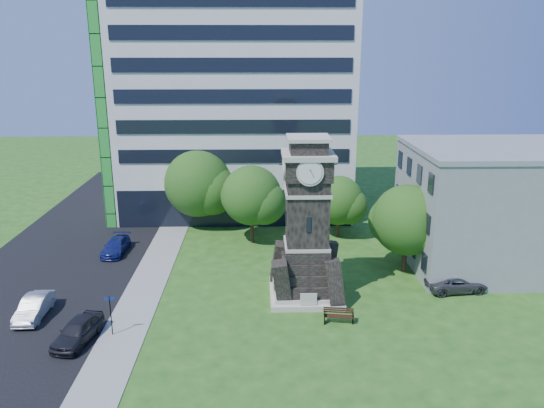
{
  "coord_description": "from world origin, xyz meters",
  "views": [
    {
      "loc": [
        -0.46,
        -34.82,
        18.08
      ],
      "look_at": [
        0.54,
        5.96,
        6.14
      ],
      "focal_mm": 35.0,
      "sensor_mm": 36.0,
      "label": 1
    }
  ],
  "objects_px": {
    "car_street_mid": "(34,307)",
    "car_street_south": "(78,331)",
    "clock_tower": "(307,230)",
    "car_street_north": "(116,246)",
    "car_east_lot": "(456,283)",
    "park_bench": "(339,315)",
    "street_sign": "(111,311)"
  },
  "relations": [
    {
      "from": "car_street_north",
      "to": "car_east_lot",
      "type": "relative_size",
      "value": 0.98
    },
    {
      "from": "street_sign",
      "to": "car_street_south",
      "type": "bearing_deg",
      "value": -166.88
    },
    {
      "from": "car_street_south",
      "to": "car_street_north",
      "type": "distance_m",
      "value": 15.51
    },
    {
      "from": "clock_tower",
      "to": "car_east_lot",
      "type": "xyz_separation_m",
      "value": [
        11.78,
        0.5,
        -4.63
      ]
    },
    {
      "from": "street_sign",
      "to": "car_street_mid",
      "type": "bearing_deg",
      "value": 149.45
    },
    {
      "from": "car_street_south",
      "to": "car_street_north",
      "type": "xyz_separation_m",
      "value": [
        -1.56,
        15.43,
        -0.1
      ]
    },
    {
      "from": "park_bench",
      "to": "street_sign",
      "type": "bearing_deg",
      "value": -167.07
    },
    {
      "from": "park_bench",
      "to": "car_street_mid",
      "type": "bearing_deg",
      "value": -175.72
    },
    {
      "from": "clock_tower",
      "to": "car_street_mid",
      "type": "height_order",
      "value": "clock_tower"
    },
    {
      "from": "car_street_south",
      "to": "park_bench",
      "type": "distance_m",
      "value": 17.2
    },
    {
      "from": "car_street_mid",
      "to": "car_street_north",
      "type": "bearing_deg",
      "value": 76.97
    },
    {
      "from": "car_street_north",
      "to": "car_east_lot",
      "type": "xyz_separation_m",
      "value": [
        28.49,
        -8.64,
        -0.02
      ]
    },
    {
      "from": "car_street_mid",
      "to": "car_east_lot",
      "type": "distance_m",
      "value": 31.26
    },
    {
      "from": "car_street_mid",
      "to": "park_bench",
      "type": "relative_size",
      "value": 2.13
    },
    {
      "from": "street_sign",
      "to": "car_street_north",
      "type": "bearing_deg",
      "value": 96.56
    },
    {
      "from": "car_street_mid",
      "to": "car_street_south",
      "type": "bearing_deg",
      "value": -40.25
    },
    {
      "from": "car_east_lot",
      "to": "street_sign",
      "type": "bearing_deg",
      "value": 97.08
    },
    {
      "from": "car_street_north",
      "to": "car_east_lot",
      "type": "height_order",
      "value": "car_street_north"
    },
    {
      "from": "clock_tower",
      "to": "park_bench",
      "type": "distance_m",
      "value": 6.62
    },
    {
      "from": "car_street_south",
      "to": "street_sign",
      "type": "relative_size",
      "value": 1.61
    },
    {
      "from": "car_east_lot",
      "to": "park_bench",
      "type": "bearing_deg",
      "value": 109.08
    },
    {
      "from": "car_street_mid",
      "to": "clock_tower",
      "type": "bearing_deg",
      "value": 7.6
    },
    {
      "from": "car_street_south",
      "to": "street_sign",
      "type": "bearing_deg",
      "value": 31.84
    },
    {
      "from": "car_street_south",
      "to": "car_street_mid",
      "type": "height_order",
      "value": "car_street_south"
    },
    {
      "from": "clock_tower",
      "to": "park_bench",
      "type": "relative_size",
      "value": 5.93
    },
    {
      "from": "clock_tower",
      "to": "car_street_south",
      "type": "height_order",
      "value": "clock_tower"
    },
    {
      "from": "car_east_lot",
      "to": "street_sign",
      "type": "relative_size",
      "value": 1.68
    },
    {
      "from": "clock_tower",
      "to": "street_sign",
      "type": "bearing_deg",
      "value": -157.12
    },
    {
      "from": "car_street_south",
      "to": "car_street_north",
      "type": "height_order",
      "value": "car_street_south"
    },
    {
      "from": "clock_tower",
      "to": "car_street_south",
      "type": "distance_m",
      "value": 17.01
    },
    {
      "from": "car_street_north",
      "to": "park_bench",
      "type": "xyz_separation_m",
      "value": [
        18.63,
        -13.38,
        -0.11
      ]
    },
    {
      "from": "clock_tower",
      "to": "car_street_mid",
      "type": "bearing_deg",
      "value": -171.48
    }
  ]
}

